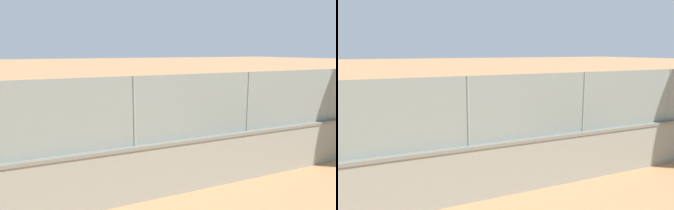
% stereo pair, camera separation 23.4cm
% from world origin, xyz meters
% --- Properties ---
extents(ground_plane, '(260.00, 260.00, 0.00)m').
position_xyz_m(ground_plane, '(0.00, 0.00, 0.00)').
color(ground_plane, tan).
extents(perimeter_wall, '(26.71, 1.15, 1.39)m').
position_xyz_m(perimeter_wall, '(-1.84, 11.38, 0.70)').
color(perimeter_wall, gray).
rests_on(perimeter_wall, ground_plane).
extents(fence_panel_on_wall, '(26.24, 0.85, 1.63)m').
position_xyz_m(fence_panel_on_wall, '(-1.84, 11.38, 2.21)').
color(fence_panel_on_wall, gray).
rests_on(fence_panel_on_wall, perimeter_wall).
extents(player_foreground_swinging, '(1.01, 0.74, 1.52)m').
position_xyz_m(player_foreground_swinging, '(0.02, 4.83, 0.89)').
color(player_foreground_swinging, '#591919').
rests_on(player_foreground_swinging, ground_plane).
extents(player_near_wall_returning, '(0.75, 0.68, 1.49)m').
position_xyz_m(player_near_wall_returning, '(-2.84, 4.06, 0.87)').
color(player_near_wall_returning, '#591919').
rests_on(player_near_wall_returning, ground_plane).
extents(sports_ball, '(0.12, 0.12, 0.12)m').
position_xyz_m(sports_ball, '(-0.95, 6.10, 1.56)').
color(sports_ball, '#3399D8').
extents(spare_ball_by_wall, '(0.12, 0.12, 0.12)m').
position_xyz_m(spare_ball_by_wall, '(-2.92, 9.64, 0.06)').
color(spare_ball_by_wall, white).
rests_on(spare_ball_by_wall, ground_plane).
extents(courtside_bench, '(1.61, 0.43, 0.87)m').
position_xyz_m(courtside_bench, '(-5.76, 9.60, 0.46)').
color(courtside_bench, brown).
rests_on(courtside_bench, ground_plane).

